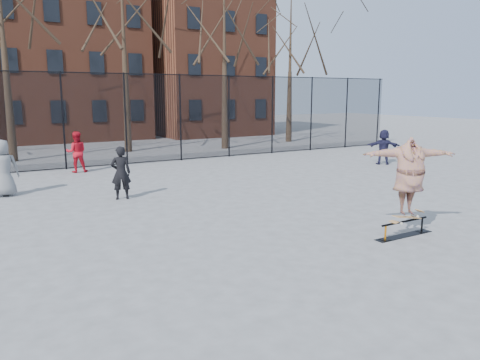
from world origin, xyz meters
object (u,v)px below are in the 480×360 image
skate_rail (404,230)px  bystander_red (76,152)px  bystander_grey (3,168)px  bystander_black (121,173)px  skateboard (407,218)px  skater (409,178)px  bystander_navy (384,147)px

skate_rail → bystander_red: (-4.34, 12.53, 0.68)m
bystander_grey → bystander_red: bystander_grey is taller
bystander_grey → bystander_black: bearing=147.6°
skateboard → skate_rail: bearing=-180.0°
skate_rail → skater: bearing=0.0°
skate_rail → skateboard: bearing=0.0°
skateboard → bystander_navy: size_ratio=0.53×
bystander_black → bystander_navy: bearing=-163.3°
bystander_red → bystander_black: bearing=102.2°
bystander_black → bystander_red: size_ratio=0.98×
skater → bystander_grey: skater is taller
skateboard → bystander_red: 13.29m
skateboard → bystander_black: bearing=122.3°
skate_rail → skateboard: skateboard is taller
skater → bystander_navy: 10.98m
bystander_navy → bystander_grey: bearing=33.7°
skateboard → bystander_navy: bearing=45.0°
skater → bystander_black: skater is taller
skateboard → bystander_grey: (-7.27, 9.07, 0.47)m
bystander_grey → skateboard: bearing=133.4°
skateboard → bystander_grey: 11.64m
skate_rail → skateboard: 0.27m
bystander_red → skateboard: bearing=120.8°
skate_rail → bystander_red: bystander_red is taller
bystander_grey → bystander_red: bearing=-125.0°
skater → bystander_red: (-4.40, 12.53, -0.48)m
bystander_grey → bystander_black: bystander_grey is taller
skater → bystander_black: size_ratio=1.31×
bystander_red → bystander_grey: bearing=61.7°
bystander_grey → bystander_navy: bearing=179.7°
skate_rail → bystander_grey: (-7.21, 9.07, 0.74)m
bystander_grey → bystander_black: (2.95, -2.23, -0.08)m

